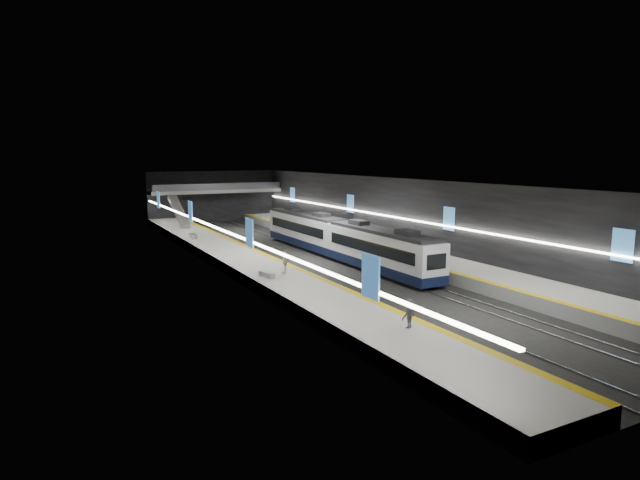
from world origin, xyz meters
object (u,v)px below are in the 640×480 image
passenger_left_b (409,314)px  bench_left_far (193,236)px  bench_left_near (267,275)px  train (339,237)px  passenger_right_a (399,246)px  passenger_left_a (285,262)px  bench_right_near (431,251)px  escalator (179,211)px  bench_right_far (342,229)px

passenger_left_b → bench_left_far: bearing=-103.9°
bench_left_near → bench_left_far: bench_left_far is taller
train → passenger_right_a: train is taller
bench_left_far → passenger_left_a: (1.82, -21.82, 0.65)m
train → bench_right_near: 9.24m
bench_left_far → bench_right_near: (18.19, -20.12, -0.04)m
passenger_right_a → passenger_left_b: (-12.67, -18.28, -0.06)m
bench_right_near → passenger_left_a: bearing=-151.9°
train → escalator: bearing=110.9°
bench_left_near → passenger_left_b: passenger_left_b is taller
escalator → bench_left_far: 12.30m
bench_left_far → passenger_left_b: size_ratio=1.19×
bench_right_near → passenger_left_a: passenger_left_a is taller
escalator → bench_right_far: (16.76, -15.07, -1.67)m
train → passenger_right_a: 6.41m
train → bench_right_near: bearing=-41.2°
passenger_left_a → passenger_left_b: size_ratio=1.09×
bench_left_near → bench_right_far: size_ratio=0.89×
escalator → passenger_left_a: escalator is taller
bench_right_far → escalator: bearing=130.8°
bench_left_near → bench_right_near: 18.34m
escalator → passenger_right_a: size_ratio=4.59×
train → passenger_right_a: size_ratio=17.24×
bench_left_near → passenger_left_a: 2.06m
escalator → bench_left_far: size_ratio=4.14×
escalator → passenger_left_a: (0.54, -33.94, -1.01)m
train → escalator: 28.04m
train → passenger_left_b: 25.29m
bench_right_near → train: bearing=160.9°
bench_left_far → bench_left_near: bearing=-86.7°
passenger_right_a → passenger_left_a: size_ratio=0.98×
bench_left_far → train: bearing=-48.0°
escalator → train: bearing=-69.1°
bench_right_far → passenger_right_a: bearing=-108.2°
escalator → bench_right_far: size_ratio=4.27×
bench_right_near → passenger_right_a: size_ratio=0.91×
train → bench_right_far: size_ratio=16.05×
bench_left_near → passenger_left_a: size_ratio=0.93×
bench_right_far → passenger_right_a: 16.74m
bench_right_near → bench_right_far: 17.16m
bench_left_near → bench_right_near: bearing=-4.3°
bench_right_far → passenger_left_a: (-16.21, -18.86, 0.66)m
bench_left_near → bench_left_far: size_ratio=0.86×
train → bench_left_near: 14.10m
bench_left_far → passenger_right_a: (14.85, -19.38, 0.63)m
bench_right_far → passenger_left_a: bearing=-137.9°
bench_left_near → train: bearing=25.0°
bench_left_far → bench_right_near: bench_left_far is taller
bench_right_near → passenger_right_a: bearing=-170.3°
escalator → passenger_left_b: (0.90, -49.78, -1.09)m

